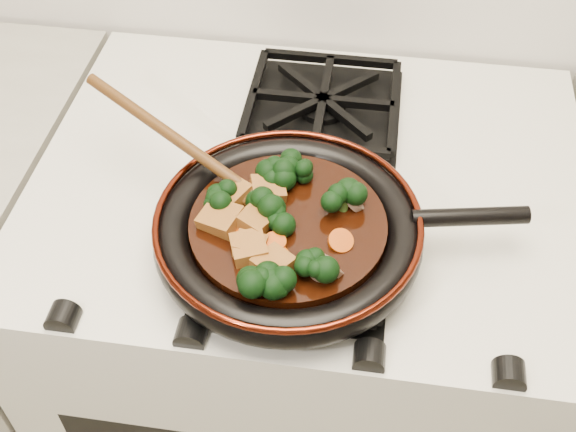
# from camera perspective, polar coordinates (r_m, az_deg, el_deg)

# --- Properties ---
(stove) EXTENTS (0.76, 0.60, 0.90)m
(stove) POSITION_cam_1_polar(r_m,az_deg,el_deg) (1.34, 1.36, -10.70)
(stove) COLOR beige
(stove) RESTS_ON ground
(burner_grate_front) EXTENTS (0.23, 0.23, 0.03)m
(burner_grate_front) POSITION_cam_1_polar(r_m,az_deg,el_deg) (0.89, 0.69, -2.37)
(burner_grate_front) COLOR black
(burner_grate_front) RESTS_ON stove
(burner_grate_back) EXTENTS (0.23, 0.23, 0.03)m
(burner_grate_back) POSITION_cam_1_polar(r_m,az_deg,el_deg) (1.09, 2.76, 8.82)
(burner_grate_back) COLOR black
(burner_grate_back) RESTS_ON stove
(skillet) EXTENTS (0.45, 0.32, 0.05)m
(skillet) POSITION_cam_1_polar(r_m,az_deg,el_deg) (0.86, 0.15, -1.17)
(skillet) COLOR black
(skillet) RESTS_ON burner_grate_front
(braising_sauce) EXTENTS (0.24, 0.24, 0.02)m
(braising_sauce) POSITION_cam_1_polar(r_m,az_deg,el_deg) (0.86, -0.00, -0.95)
(braising_sauce) COLOR black
(braising_sauce) RESTS_ON skillet
(tofu_cube_0) EXTENTS (0.04, 0.03, 0.02)m
(tofu_cube_0) POSITION_cam_1_polar(r_m,az_deg,el_deg) (0.82, -3.01, -2.40)
(tofu_cube_0) COLOR brown
(tofu_cube_0) RESTS_ON braising_sauce
(tofu_cube_1) EXTENTS (0.05, 0.05, 0.03)m
(tofu_cube_1) POSITION_cam_1_polar(r_m,az_deg,el_deg) (0.88, -1.58, 2.06)
(tofu_cube_1) COLOR brown
(tofu_cube_1) RESTS_ON braising_sauce
(tofu_cube_2) EXTENTS (0.05, 0.05, 0.02)m
(tofu_cube_2) POSITION_cam_1_polar(r_m,az_deg,el_deg) (0.88, -4.14, 1.78)
(tofu_cube_2) COLOR brown
(tofu_cube_2) RESTS_ON braising_sauce
(tofu_cube_3) EXTENTS (0.05, 0.05, 0.02)m
(tofu_cube_3) POSITION_cam_1_polar(r_m,az_deg,el_deg) (0.89, -0.92, 3.08)
(tofu_cube_3) COLOR brown
(tofu_cube_3) RESTS_ON braising_sauce
(tofu_cube_4) EXTENTS (0.05, 0.05, 0.02)m
(tofu_cube_4) POSITION_cam_1_polar(r_m,az_deg,el_deg) (0.82, -3.09, -2.59)
(tofu_cube_4) COLOR brown
(tofu_cube_4) RESTS_ON braising_sauce
(tofu_cube_5) EXTENTS (0.05, 0.05, 0.03)m
(tofu_cube_5) POSITION_cam_1_polar(r_m,az_deg,el_deg) (0.84, -2.55, -0.41)
(tofu_cube_5) COLOR brown
(tofu_cube_5) RESTS_ON braising_sauce
(tofu_cube_6) EXTENTS (0.06, 0.06, 0.03)m
(tofu_cube_6) POSITION_cam_1_polar(r_m,az_deg,el_deg) (0.85, -5.32, -0.26)
(tofu_cube_6) COLOR brown
(tofu_cube_6) RESTS_ON braising_sauce
(tofu_cube_7) EXTENTS (0.05, 0.05, 0.02)m
(tofu_cube_7) POSITION_cam_1_polar(r_m,az_deg,el_deg) (0.80, -1.17, -3.86)
(tofu_cube_7) COLOR brown
(tofu_cube_7) RESTS_ON braising_sauce
(broccoli_floret_0) EXTENTS (0.08, 0.08, 0.07)m
(broccoli_floret_0) POSITION_cam_1_polar(r_m,az_deg,el_deg) (0.85, -1.72, 0.54)
(broccoli_floret_0) COLOR black
(broccoli_floret_0) RESTS_ON braising_sauce
(broccoli_floret_1) EXTENTS (0.09, 0.09, 0.06)m
(broccoli_floret_1) POSITION_cam_1_polar(r_m,az_deg,el_deg) (0.89, -0.95, 3.28)
(broccoli_floret_1) COLOR black
(broccoli_floret_1) RESTS_ON braising_sauce
(broccoli_floret_2) EXTENTS (0.08, 0.09, 0.07)m
(broccoli_floret_2) POSITION_cam_1_polar(r_m,az_deg,el_deg) (0.86, 4.42, 1.14)
(broccoli_floret_2) COLOR black
(broccoli_floret_2) RESTS_ON braising_sauce
(broccoli_floret_3) EXTENTS (0.08, 0.08, 0.06)m
(broccoli_floret_3) POSITION_cam_1_polar(r_m,az_deg,el_deg) (0.79, 2.12, -3.78)
(broccoli_floret_3) COLOR black
(broccoli_floret_3) RESTS_ON braising_sauce
(broccoli_floret_4) EXTENTS (0.07, 0.06, 0.06)m
(broccoli_floret_4) POSITION_cam_1_polar(r_m,az_deg,el_deg) (0.84, -0.40, -0.35)
(broccoli_floret_4) COLOR black
(broccoli_floret_4) RESTS_ON braising_sauce
(broccoli_floret_5) EXTENTS (0.08, 0.08, 0.07)m
(broccoli_floret_5) POSITION_cam_1_polar(r_m,az_deg,el_deg) (0.78, -1.98, -5.08)
(broccoli_floret_5) COLOR black
(broccoli_floret_5) RESTS_ON braising_sauce
(broccoli_floret_6) EXTENTS (0.08, 0.09, 0.06)m
(broccoli_floret_6) POSITION_cam_1_polar(r_m,az_deg,el_deg) (0.90, 0.26, 3.54)
(broccoli_floret_6) COLOR black
(broccoli_floret_6) RESTS_ON braising_sauce
(broccoli_floret_7) EXTENTS (0.08, 0.08, 0.06)m
(broccoli_floret_7) POSITION_cam_1_polar(r_m,az_deg,el_deg) (0.90, 0.92, 3.60)
(broccoli_floret_7) COLOR black
(broccoli_floret_7) RESTS_ON braising_sauce
(broccoli_floret_8) EXTENTS (0.07, 0.07, 0.06)m
(broccoli_floret_8) POSITION_cam_1_polar(r_m,az_deg,el_deg) (0.87, -5.71, 1.40)
(broccoli_floret_8) COLOR black
(broccoli_floret_8) RESTS_ON braising_sauce
(broccoli_floret_9) EXTENTS (0.09, 0.09, 0.06)m
(broccoli_floret_9) POSITION_cam_1_polar(r_m,az_deg,el_deg) (0.78, -1.16, -5.20)
(broccoli_floret_9) COLOR black
(broccoli_floret_9) RESTS_ON braising_sauce
(carrot_coin_0) EXTENTS (0.03, 0.03, 0.01)m
(carrot_coin_0) POSITION_cam_1_polar(r_m,az_deg,el_deg) (0.82, -1.04, -2.09)
(carrot_coin_0) COLOR #B53F05
(carrot_coin_0) RESTS_ON braising_sauce
(carrot_coin_1) EXTENTS (0.03, 0.03, 0.02)m
(carrot_coin_1) POSITION_cam_1_polar(r_m,az_deg,el_deg) (0.86, -5.58, 0.15)
(carrot_coin_1) COLOR #B53F05
(carrot_coin_1) RESTS_ON braising_sauce
(carrot_coin_2) EXTENTS (0.03, 0.03, 0.02)m
(carrot_coin_2) POSITION_cam_1_polar(r_m,az_deg,el_deg) (0.83, 4.18, -1.99)
(carrot_coin_2) COLOR #B53F05
(carrot_coin_2) RESTS_ON braising_sauce
(carrot_coin_3) EXTENTS (0.03, 0.03, 0.02)m
(carrot_coin_3) POSITION_cam_1_polar(r_m,az_deg,el_deg) (0.81, -0.97, -3.06)
(carrot_coin_3) COLOR #B53F05
(carrot_coin_3) RESTS_ON braising_sauce
(carrot_coin_4) EXTENTS (0.03, 0.03, 0.02)m
(carrot_coin_4) POSITION_cam_1_polar(r_m,az_deg,el_deg) (0.84, -3.39, -0.83)
(carrot_coin_4) COLOR #B53F05
(carrot_coin_4) RESTS_ON braising_sauce
(mushroom_slice_0) EXTENTS (0.05, 0.05, 0.02)m
(mushroom_slice_0) POSITION_cam_1_polar(r_m,az_deg,el_deg) (0.91, -0.57, 3.74)
(mushroom_slice_0) COLOR #7C5E47
(mushroom_slice_0) RESTS_ON braising_sauce
(mushroom_slice_1) EXTENTS (0.04, 0.04, 0.03)m
(mushroom_slice_1) POSITION_cam_1_polar(r_m,az_deg,el_deg) (0.80, 3.35, -3.90)
(mushroom_slice_1) COLOR #7C5E47
(mushroom_slice_1) RESTS_ON braising_sauce
(mushroom_slice_2) EXTENTS (0.04, 0.04, 0.02)m
(mushroom_slice_2) POSITION_cam_1_polar(r_m,az_deg,el_deg) (0.80, 2.72, -4.19)
(mushroom_slice_2) COLOR #7C5E47
(mushroom_slice_2) RESTS_ON braising_sauce
(mushroom_slice_3) EXTENTS (0.03, 0.03, 0.03)m
(mushroom_slice_3) POSITION_cam_1_polar(r_m,az_deg,el_deg) (0.87, 5.07, 1.49)
(mushroom_slice_3) COLOR #7C5E47
(mushroom_slice_3) RESTS_ON braising_sauce
(mushroom_slice_4) EXTENTS (0.03, 0.04, 0.03)m
(mushroom_slice_4) POSITION_cam_1_polar(r_m,az_deg,el_deg) (0.87, 5.22, 1.26)
(mushroom_slice_4) COLOR #7C5E47
(mushroom_slice_4) RESTS_ON braising_sauce
(wooden_spoon) EXTENTS (0.16, 0.10, 0.28)m
(wooden_spoon) POSITION_cam_1_polar(r_m,az_deg,el_deg) (0.90, -6.60, 4.47)
(wooden_spoon) COLOR #4C2C10
(wooden_spoon) RESTS_ON braising_sauce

